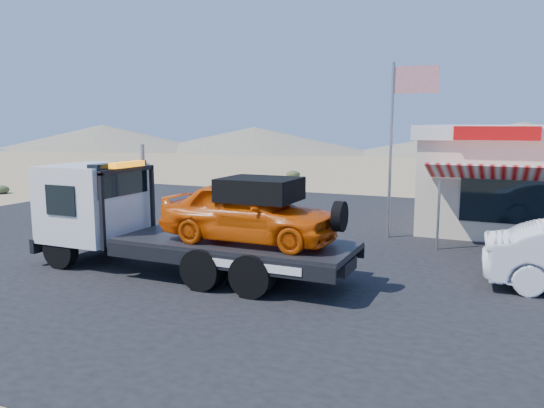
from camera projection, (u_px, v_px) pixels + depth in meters
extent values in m
plane|color=#9E855A|center=(207.00, 253.00, 16.47)|extent=(120.00, 120.00, 0.00)
cube|color=black|center=(301.00, 239.00, 18.37)|extent=(32.00, 24.00, 0.02)
cylinder|color=black|center=(61.00, 250.00, 14.59)|extent=(1.02, 0.31, 1.02)
cylinder|color=black|center=(111.00, 236.00, 16.43)|extent=(1.02, 0.31, 1.02)
cylinder|color=black|center=(204.00, 268.00, 12.75)|extent=(1.02, 0.56, 1.02)
cylinder|color=black|center=(242.00, 250.00, 14.59)|extent=(1.02, 0.56, 1.02)
cylinder|color=black|center=(253.00, 275.00, 12.21)|extent=(1.02, 0.56, 1.02)
cylinder|color=black|center=(287.00, 255.00, 14.05)|extent=(1.02, 0.56, 1.02)
cube|color=black|center=(197.00, 250.00, 13.97)|extent=(8.35, 1.02, 0.31)
cube|color=silver|center=(93.00, 202.00, 15.20)|extent=(2.24, 2.39, 2.14)
cube|color=black|center=(119.00, 179.00, 14.70)|extent=(0.36, 2.04, 0.92)
cube|color=black|center=(129.00, 206.00, 14.70)|extent=(0.10, 2.24, 2.04)
cube|color=orange|center=(127.00, 164.00, 14.52)|extent=(0.25, 1.22, 0.15)
cube|color=black|center=(235.00, 243.00, 13.48)|extent=(6.11, 2.34, 0.15)
imported|color=#E24E06|center=(249.00, 212.00, 13.19)|extent=(4.48, 1.80, 1.53)
cube|color=black|center=(260.00, 189.00, 12.98)|extent=(1.83, 1.53, 0.56)
cube|color=red|center=(496.00, 133.00, 16.99)|extent=(2.60, 0.12, 0.45)
cylinder|color=#99999E|center=(438.00, 215.00, 16.67)|extent=(0.08, 0.08, 2.20)
cylinder|color=#99999E|center=(391.00, 152.00, 18.19)|extent=(0.10, 0.10, 6.00)
cube|color=#B20C14|center=(416.00, 80.00, 17.53)|extent=(1.50, 0.02, 0.90)
ellipsoid|color=#3C4726|center=(0.00, 189.00, 30.36)|extent=(0.96, 0.96, 0.51)
ellipsoid|color=#3C4726|center=(54.00, 179.00, 36.01)|extent=(0.84, 0.84, 0.45)
ellipsoid|color=#3C4726|center=(141.00, 176.00, 37.12)|extent=(1.22, 1.22, 0.66)
ellipsoid|color=#3C4726|center=(293.00, 174.00, 39.32)|extent=(1.04, 1.04, 0.56)
ellipsoid|color=#3C4726|center=(431.00, 177.00, 37.16)|extent=(0.92, 0.92, 0.50)
cone|color=#726B59|center=(254.00, 139.00, 75.93)|extent=(36.00, 36.00, 3.50)
cone|color=#726B59|center=(523.00, 139.00, 64.54)|extent=(44.00, 44.00, 4.20)
cone|color=#726B59|center=(103.00, 137.00, 83.23)|extent=(40.00, 40.00, 3.80)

